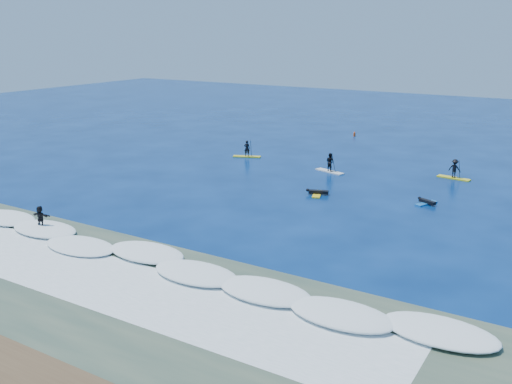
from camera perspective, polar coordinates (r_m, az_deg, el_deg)
The scene contains 11 objects.
ground at distance 39.75m, azimuth -2.87°, elevation -1.68°, with size 160.00×160.00×0.00m, color #041C4C.
shallow_water at distance 30.02m, azimuth -18.23°, elevation -8.52°, with size 90.00×13.00×0.01m, color #324538.
breaking_wave at distance 32.48m, azimuth -12.88°, elevation -6.21°, with size 40.00×6.00×0.30m, color white.
whitewater at distance 30.61m, azimuth -16.81°, elevation -7.92°, with size 34.00×5.00×0.02m, color silver.
sup_paddler_left at distance 55.68m, azimuth -0.91°, elevation 4.11°, with size 2.75×1.65×1.89m.
sup_paddler_center at distance 50.13m, azimuth 7.41°, elevation 2.81°, with size 2.88×1.50×1.96m.
sup_paddler_right at distance 50.29m, azimuth 19.23°, elevation 2.09°, with size 2.79×1.09×1.91m.
prone_paddler_near at distance 43.25m, azimuth 6.16°, elevation -0.07°, with size 1.67×2.21×0.45m.
prone_paddler_far at distance 42.49m, azimuth 16.68°, elevation -0.99°, with size 1.44×1.93×0.40m.
wave_surfer at distance 37.58m, azimuth -20.75°, elevation -2.46°, with size 2.09×0.91×1.47m.
marker_buoy at distance 67.66m, azimuth 9.82°, elevation 5.73°, with size 0.26×0.26×0.61m.
Camera 1 is at (21.42, -31.25, 12.05)m, focal length 40.00 mm.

